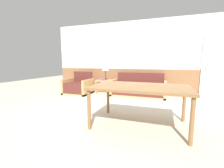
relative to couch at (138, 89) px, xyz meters
The scene contains 9 objects.
ground_plane 2.08m from the couch, 89.44° to the right, with size 16.00×16.00×0.00m, color beige.
wall_back 1.24m from the couch, 87.96° to the left, with size 7.20×0.06×2.70m.
couch is the anchor object (origin of this frame).
armchair 2.22m from the couch, behind, with size 0.93×0.83×0.81m.
side_table 1.30m from the couch, behind, with size 0.53×0.53×0.51m.
table_lamp 1.44m from the couch, behind, with size 0.27×0.27×0.51m.
book_stack 1.34m from the couch, behind, with size 0.24×0.17×0.05m.
dining_table 2.58m from the couch, 80.05° to the right, with size 1.72×1.04×0.74m.
entry_door 2.59m from the couch, 11.98° to the left, with size 0.88×0.09×2.03m.
Camera 1 is at (0.83, -3.13, 1.17)m, focal length 24.00 mm.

